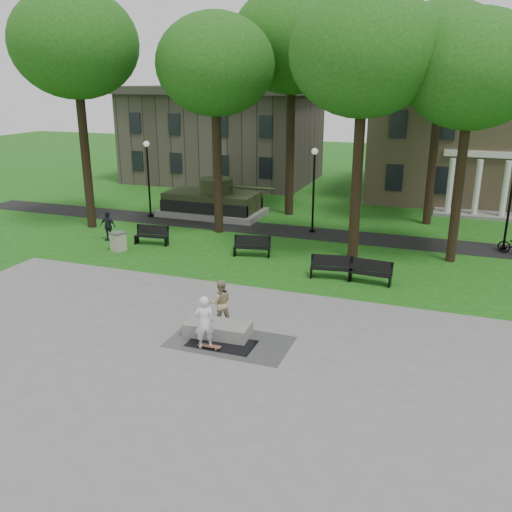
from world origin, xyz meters
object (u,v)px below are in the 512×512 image
Objects in this scene: concrete_block at (218,329)px; park_bench_0 at (152,235)px; friend_watching at (221,303)px; skateboarder at (204,322)px; trash_bin at (118,241)px.

concrete_block is 1.20× the size of park_bench_0.
skateboarder is at bearing 68.18° from friend_watching.
park_bench_0 is (-7.57, 9.64, -0.38)m from skateboarder.
friend_watching is 10.82m from park_bench_0.
trash_bin is (-8.41, 6.32, -0.38)m from friend_watching.
concrete_block is 1.15m from skateboarder.
skateboarder is at bearing -57.75° from park_bench_0.
park_bench_0 is at bearing -84.35° from skateboarder.
friend_watching is 1.75× the size of trash_bin.
skateboarder is at bearing -91.60° from concrete_block.
park_bench_0 is at bearing 56.94° from trash_bin.
park_bench_0 is at bearing -75.12° from friend_watching.
park_bench_0 reaches higher than concrete_block.
concrete_block is 1.02m from friend_watching.
trash_bin is (-8.60, 8.05, -0.42)m from skateboarder.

